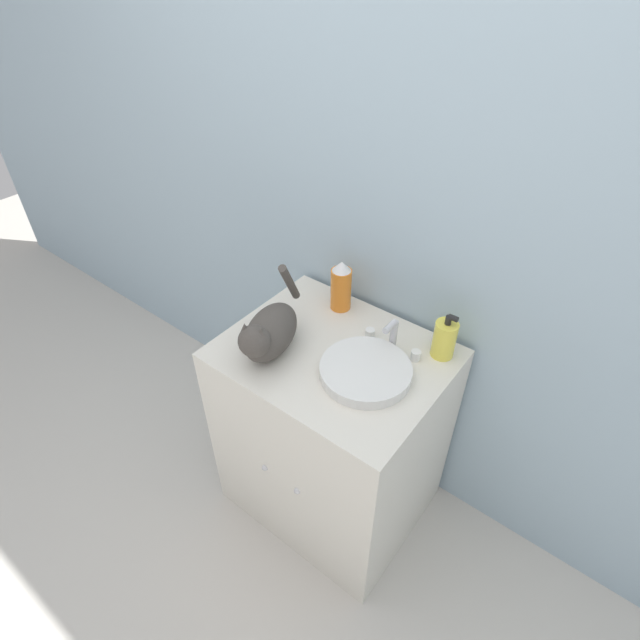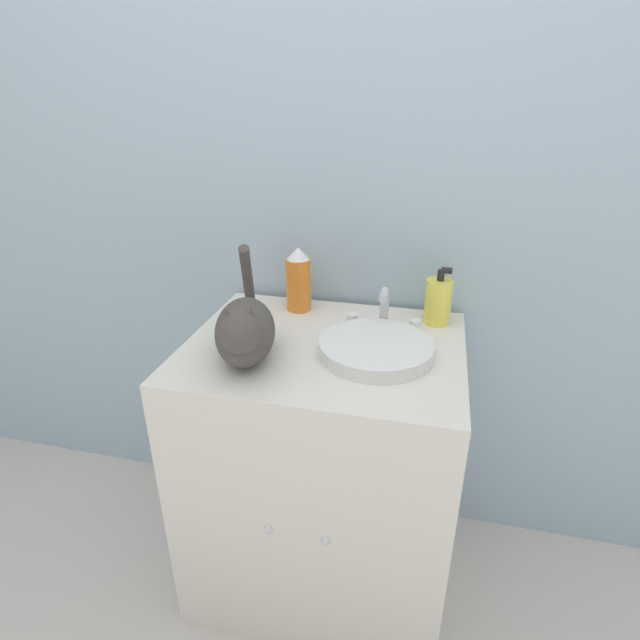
{
  "view_description": "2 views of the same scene",
  "coord_description": "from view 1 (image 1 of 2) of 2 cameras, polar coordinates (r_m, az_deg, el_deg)",
  "views": [
    {
      "loc": [
        0.7,
        -0.69,
        1.95
      ],
      "look_at": [
        -0.04,
        0.27,
        0.96
      ],
      "focal_mm": 28.0,
      "sensor_mm": 36.0,
      "label": 1
    },
    {
      "loc": [
        0.26,
        -0.84,
        1.44
      ],
      "look_at": [
        -0.01,
        0.29,
        0.9
      ],
      "focal_mm": 28.0,
      "sensor_mm": 36.0,
      "label": 2
    }
  ],
  "objects": [
    {
      "name": "ground_plane",
      "position": [
        2.18,
        -3.83,
        -24.18
      ],
      "size": [
        8.0,
        8.0,
        0.0
      ],
      "primitive_type": "plane",
      "color": "beige"
    },
    {
      "name": "spray_bottle",
      "position": [
        1.78,
        2.42,
        3.93
      ],
      "size": [
        0.07,
        0.07,
        0.2
      ],
      "color": "orange",
      "rests_on": "vanity_cabinet"
    },
    {
      "name": "faucet",
      "position": [
        1.64,
        8.27,
        -2.01
      ],
      "size": [
        0.21,
        0.08,
        0.12
      ],
      "color": "silver",
      "rests_on": "vanity_cabinet"
    },
    {
      "name": "vanity_cabinet",
      "position": [
        1.95,
        1.39,
        -12.65
      ],
      "size": [
        0.73,
        0.6,
        0.83
      ],
      "color": "silver",
      "rests_on": "ground_plane"
    },
    {
      "name": "wall_back",
      "position": [
        1.65,
        9.08,
        13.69
      ],
      "size": [
        6.0,
        0.05,
        2.5
      ],
      "color": "#9EB7C6",
      "rests_on": "ground_plane"
    },
    {
      "name": "cat",
      "position": [
        1.6,
        -5.87,
        -1.36
      ],
      "size": [
        0.22,
        0.39,
        0.26
      ],
      "rotation": [
        0.0,
        0.0,
        -1.27
      ],
      "color": "#47423D",
      "rests_on": "vanity_cabinet"
    },
    {
      "name": "sink_basin",
      "position": [
        1.56,
        5.23,
        -5.83
      ],
      "size": [
        0.29,
        0.29,
        0.04
      ],
      "color": "white",
      "rests_on": "vanity_cabinet"
    },
    {
      "name": "soap_bottle",
      "position": [
        1.64,
        14.05,
        -2.1
      ],
      "size": [
        0.07,
        0.07,
        0.17
      ],
      "color": "#EADB4C",
      "rests_on": "vanity_cabinet"
    }
  ]
}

